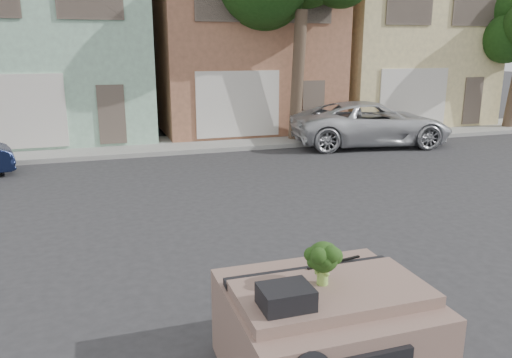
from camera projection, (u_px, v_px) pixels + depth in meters
ground_plane at (243, 265)px, 8.13m from camera, size 120.00×120.00×0.00m
sidewalk at (159, 146)px, 17.76m from camera, size 40.00×3.00×0.15m
townhouse_mint at (51, 39)px, 19.46m from camera, size 7.20×8.20×7.55m
townhouse_tan at (235, 40)px, 21.71m from camera, size 7.20×8.20×7.55m
townhouse_beige at (385, 41)px, 23.95m from camera, size 7.20×8.20×7.55m
silver_pickup at (370, 145)px, 18.24m from camera, size 6.06×3.48×1.59m
tree_near at (299, 24)px, 17.56m from camera, size 4.40×4.00×8.50m
car_dashboard at (324, 330)px, 5.22m from camera, size 2.00×1.80×1.12m
instrument_hump at (286, 297)px, 4.56m from camera, size 0.48×0.38×0.20m
wiper_arm at (334, 262)px, 5.51m from camera, size 0.69×0.15×0.02m
broccoli at (323, 263)px, 4.97m from camera, size 0.51×0.51×0.46m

